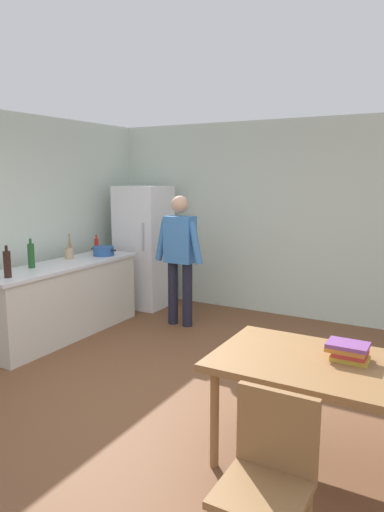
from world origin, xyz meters
TOP-DOWN VIEW (x-y plane):
  - ground_plane at (0.00, 0.00)m, footprint 14.00×14.00m
  - wall_back at (0.00, 3.00)m, footprint 6.40×0.12m
  - kitchen_counter at (-2.00, 0.80)m, footprint 0.64×2.20m
  - refrigerator at (-1.90, 2.40)m, footprint 0.70×0.67m
  - person at (-0.95, 1.85)m, footprint 0.70×0.22m
  - dining_table at (1.40, -0.30)m, footprint 1.40×0.90m
  - chair at (1.40, -1.27)m, footprint 0.42×0.42m
  - cooking_pot at (-1.94, 1.52)m, footprint 0.40×0.28m
  - utensil_jar at (-2.16, 1.11)m, footprint 0.11×0.11m
  - bottle_wine_green at (-2.12, 0.46)m, footprint 0.08×0.08m
  - bottle_wine_dark at (-1.93, -0.03)m, footprint 0.08×0.08m
  - bottle_sauce_red at (-2.22, 1.70)m, footprint 0.06×0.06m
  - book_stack at (1.56, -0.19)m, footprint 0.27×0.21m

SIDE VIEW (x-z plane):
  - ground_plane at x=0.00m, z-range 0.00..0.00m
  - kitchen_counter at x=-2.00m, z-range 0.00..0.90m
  - chair at x=1.40m, z-range 0.08..0.99m
  - dining_table at x=1.40m, z-range 0.30..1.05m
  - book_stack at x=1.56m, z-range 0.75..0.87m
  - refrigerator at x=-1.90m, z-range 0.00..1.80m
  - cooking_pot at x=-1.94m, z-range 0.90..1.02m
  - person at x=-0.95m, z-range 0.13..1.83m
  - utensil_jar at x=-2.16m, z-range 0.82..1.14m
  - bottle_sauce_red at x=-2.22m, z-range 0.88..1.12m
  - bottle_wine_green at x=-2.12m, z-range 0.88..1.22m
  - bottle_wine_dark at x=-1.93m, z-range 0.88..1.22m
  - wall_back at x=0.00m, z-range 0.00..2.70m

